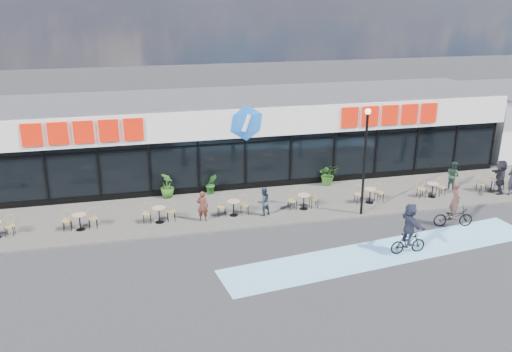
% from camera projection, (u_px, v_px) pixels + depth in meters
% --- Properties ---
extents(ground, '(120.00, 120.00, 0.00)m').
position_uv_depth(ground, '(281.00, 247.00, 22.79)').
color(ground, '#28282B').
rests_on(ground, ground).
extents(sidewalk, '(44.00, 5.00, 0.10)m').
position_uv_depth(sidewalk, '(256.00, 206.00, 26.91)').
color(sidewalk, '#54514B').
rests_on(sidewalk, ground).
extents(bike_lane, '(14.17, 4.13, 0.01)m').
position_uv_depth(bike_lane, '(385.00, 252.00, 22.29)').
color(bike_lane, '#7EC5EF').
rests_on(bike_lane, ground).
extents(building, '(30.60, 6.57, 4.75)m').
position_uv_depth(building, '(234.00, 135.00, 31.16)').
color(building, black).
rests_on(building, ground).
extents(lamp_post, '(0.28, 0.28, 5.11)m').
position_uv_depth(lamp_post, '(365.00, 153.00, 24.91)').
color(lamp_post, black).
rests_on(lamp_post, sidewalk).
extents(bistro_set_1, '(1.54, 0.62, 0.90)m').
position_uv_depth(bistro_set_1, '(80.00, 220.00, 24.11)').
color(bistro_set_1, tan).
rests_on(bistro_set_1, sidewalk).
extents(bistro_set_2, '(1.54, 0.62, 0.90)m').
position_uv_depth(bistro_set_2, '(159.00, 212.00, 24.87)').
color(bistro_set_2, tan).
rests_on(bistro_set_2, sidewalk).
extents(bistro_set_3, '(1.54, 0.62, 0.90)m').
position_uv_depth(bistro_set_3, '(233.00, 206.00, 25.64)').
color(bistro_set_3, tan).
rests_on(bistro_set_3, sidewalk).
extents(bistro_set_4, '(1.54, 0.62, 0.90)m').
position_uv_depth(bistro_set_4, '(303.00, 199.00, 26.41)').
color(bistro_set_4, tan).
rests_on(bistro_set_4, sidewalk).
extents(bistro_set_5, '(1.54, 0.62, 0.90)m').
position_uv_depth(bistro_set_5, '(369.00, 194.00, 27.18)').
color(bistro_set_5, tan).
rests_on(bistro_set_5, sidewalk).
extents(bistro_set_6, '(1.54, 0.62, 0.90)m').
position_uv_depth(bistro_set_6, '(432.00, 188.00, 27.95)').
color(bistro_set_6, tan).
rests_on(bistro_set_6, sidewalk).
extents(bistro_set_7, '(1.54, 0.62, 0.90)m').
position_uv_depth(bistro_set_7, '(491.00, 183.00, 28.72)').
color(bistro_set_7, tan).
rests_on(bistro_set_7, sidewalk).
extents(potted_plant_left, '(0.79, 0.79, 1.25)m').
position_uv_depth(potted_plant_left, '(167.00, 186.00, 27.80)').
color(potted_plant_left, '#295317').
rests_on(potted_plant_left, sidewalk).
extents(potted_plant_mid, '(0.63, 0.52, 1.09)m').
position_uv_depth(potted_plant_mid, '(211.00, 184.00, 28.28)').
color(potted_plant_mid, '#1C5618').
rests_on(potted_plant_mid, sidewalk).
extents(potted_plant_right, '(1.17, 1.04, 1.18)m').
position_uv_depth(potted_plant_right, '(328.00, 174.00, 29.62)').
color(potted_plant_right, '#285317').
rests_on(potted_plant_right, sidewalk).
extents(patron_left, '(0.61, 0.49, 1.46)m').
position_uv_depth(patron_left, '(203.00, 206.00, 24.88)').
color(patron_left, '#4B241A').
rests_on(patron_left, sidewalk).
extents(patron_right, '(0.83, 0.76, 1.39)m').
position_uv_depth(patron_right, '(263.00, 201.00, 25.52)').
color(patron_right, '#293541').
rests_on(patron_right, sidewalk).
extents(pedestrian_a, '(1.15, 1.75, 1.80)m').
position_uv_depth(pedestrian_a, '(500.00, 177.00, 28.27)').
color(pedestrian_a, black).
rests_on(pedestrian_a, sidewalk).
extents(pedestrian_b, '(0.74, 0.86, 1.53)m').
position_uv_depth(pedestrian_b, '(453.00, 175.00, 28.93)').
color(pedestrian_b, '#1B3125').
rests_on(pedestrian_b, sidewalk).
extents(cyclist_a, '(1.52, 1.61, 2.18)m').
position_uv_depth(cyclist_a, '(409.00, 229.00, 21.90)').
color(cyclist_a, black).
rests_on(cyclist_a, ground).
extents(cyclist_b, '(1.88, 0.97, 2.14)m').
position_uv_depth(cyclist_b, '(454.00, 212.00, 24.54)').
color(cyclist_b, black).
rests_on(cyclist_b, ground).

